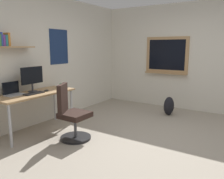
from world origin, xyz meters
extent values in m
plane|color=#9E9384|center=(0.00, 0.00, 0.00)|extent=(5.20, 5.20, 0.00)
cube|color=silver|center=(0.00, 2.45, 1.30)|extent=(5.00, 0.10, 2.60)
cube|color=tan|center=(-0.84, 2.30, 1.55)|extent=(0.68, 0.20, 0.02)
cube|color=navy|center=(0.29, 2.39, 1.55)|extent=(0.52, 0.01, 0.74)
cube|color=#3851B2|center=(-1.10, 2.33, 1.68)|extent=(0.03, 0.14, 0.23)
cube|color=#7A3D99|center=(-1.06, 2.33, 1.65)|extent=(0.04, 0.14, 0.18)
cube|color=teal|center=(-1.02, 2.33, 1.66)|extent=(0.04, 0.14, 0.19)
cube|color=orange|center=(-0.97, 2.33, 1.67)|extent=(0.04, 0.14, 0.22)
cube|color=silver|center=(2.45, 0.00, 1.30)|extent=(0.10, 5.00, 2.60)
cube|color=tan|center=(2.38, 0.72, 1.35)|extent=(0.04, 1.10, 0.90)
cube|color=black|center=(2.37, 0.72, 1.35)|extent=(0.01, 0.94, 0.76)
cube|color=tan|center=(2.34, 0.72, 0.89)|extent=(0.12, 1.10, 0.03)
cube|color=tan|center=(-0.67, 2.07, 0.72)|extent=(1.49, 0.60, 0.03)
cylinder|color=#B7B7BC|center=(-1.36, 1.83, 0.35)|extent=(0.04, 0.04, 0.70)
cylinder|color=#B7B7BC|center=(0.01, 1.83, 0.35)|extent=(0.04, 0.04, 0.70)
cylinder|color=#B7B7BC|center=(0.01, 2.31, 0.35)|extent=(0.04, 0.04, 0.70)
cylinder|color=black|center=(-0.56, 1.22, 0.02)|extent=(0.52, 0.52, 0.04)
cylinder|color=#4C4C51|center=(-0.56, 1.22, 0.21)|extent=(0.05, 0.05, 0.34)
cube|color=black|center=(-0.56, 1.22, 0.42)|extent=(0.44, 0.44, 0.09)
cube|color=black|center=(-0.65, 1.39, 0.71)|extent=(0.38, 0.26, 0.48)
cube|color=#ADAFB5|center=(-1.01, 2.17, 0.74)|extent=(0.31, 0.21, 0.02)
cube|color=black|center=(-1.01, 2.27, 0.85)|extent=(0.31, 0.01, 0.21)
cylinder|color=#38383D|center=(-0.64, 2.17, 0.74)|extent=(0.17, 0.17, 0.01)
cylinder|color=#38383D|center=(-0.64, 2.17, 0.82)|extent=(0.03, 0.03, 0.14)
cube|color=black|center=(-0.64, 2.16, 1.04)|extent=(0.46, 0.02, 0.31)
cube|color=black|center=(-0.75, 1.99, 0.74)|extent=(0.37, 0.13, 0.02)
ellipsoid|color=#262628|center=(-0.47, 1.99, 0.75)|extent=(0.10, 0.06, 0.03)
cylinder|color=#338C4C|center=(-0.03, 2.04, 0.78)|extent=(0.08, 0.08, 0.09)
ellipsoid|color=black|center=(1.68, 0.36, 0.21)|extent=(0.32, 0.22, 0.42)
camera|label=1|loc=(-3.34, -1.34, 1.56)|focal=36.93mm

